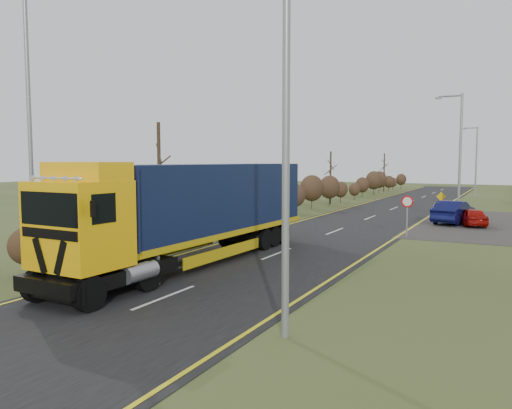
{
  "coord_description": "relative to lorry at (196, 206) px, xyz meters",
  "views": [
    {
      "loc": [
        9.27,
        -15.85,
        4.14
      ],
      "look_at": [
        -0.6,
        3.13,
        2.27
      ],
      "focal_mm": 35.0,
      "sensor_mm": 36.0,
      "label": 1
    }
  ],
  "objects": [
    {
      "name": "ground",
      "position": [
        1.99,
        -0.61,
        -2.33
      ],
      "size": [
        160.0,
        160.0,
        0.0
      ],
      "primitive_type": "plane",
      "color": "#3B461E",
      "rests_on": "ground"
    },
    {
      "name": "road",
      "position": [
        1.99,
        9.39,
        -2.32
      ],
      "size": [
        8.0,
        120.0,
        0.02
      ],
      "primitive_type": "cube",
      "color": "black",
      "rests_on": "ground"
    },
    {
      "name": "layby",
      "position": [
        8.49,
        19.39,
        -2.32
      ],
      "size": [
        6.0,
        18.0,
        0.02
      ],
      "primitive_type": "cube",
      "color": "#2D2A28",
      "rests_on": "ground"
    },
    {
      "name": "lane_markings",
      "position": [
        1.99,
        9.09,
        -2.3
      ],
      "size": [
        7.52,
        116.0,
        0.01
      ],
      "color": "yellow",
      "rests_on": "road"
    },
    {
      "name": "hedgerow",
      "position": [
        -4.01,
        7.29,
        -0.71
      ],
      "size": [
        2.24,
        102.04,
        6.05
      ],
      "color": "#332316",
      "rests_on": "ground"
    },
    {
      "name": "lorry",
      "position": [
        0.0,
        0.0,
        0.0
      ],
      "size": [
        2.88,
        14.81,
        4.11
      ],
      "rotation": [
        0.0,
        0.0,
        -0.03
      ],
      "color": "black",
      "rests_on": "ground"
    },
    {
      "name": "car_red_hatchback",
      "position": [
        8.89,
        17.95,
        -1.75
      ],
      "size": [
        2.39,
        3.66,
        1.16
      ],
      "primitive_type": "imported",
      "rotation": [
        0.0,
        0.0,
        3.47
      ],
      "color": "#9B0D07",
      "rests_on": "ground"
    },
    {
      "name": "car_blue_sedan",
      "position": [
        7.73,
        18.76,
        -1.58
      ],
      "size": [
        2.47,
        4.77,
        1.5
      ],
      "primitive_type": "imported",
      "rotation": [
        0.0,
        0.0,
        2.94
      ],
      "color": "#0A0E3C",
      "rests_on": "ground"
    },
    {
      "name": "streetlight_near",
      "position": [
        6.46,
        -5.99,
        2.91
      ],
      "size": [
        2.01,
        0.19,
        9.49
      ],
      "color": "gray",
      "rests_on": "ground"
    },
    {
      "name": "streetlight_mid",
      "position": [
        7.68,
        21.04,
        2.5
      ],
      "size": [
        1.87,
        0.18,
        8.79
      ],
      "color": "gray",
      "rests_on": "ground"
    },
    {
      "name": "streetlight_far",
      "position": [
        7.24,
        44.41,
        2.02
      ],
      "size": [
        1.7,
        0.18,
        7.94
      ],
      "color": "gray",
      "rests_on": "ground"
    },
    {
      "name": "left_pole",
      "position": [
        -4.74,
        -3.83,
        2.65
      ],
      "size": [
        0.16,
        0.16,
        9.96
      ],
      "primitive_type": "cylinder",
      "color": "gray",
      "rests_on": "ground"
    },
    {
      "name": "speed_sign",
      "position": [
        6.19,
        10.84,
        -0.73
      ],
      "size": [
        0.63,
        0.1,
        2.29
      ],
      "color": "gray",
      "rests_on": "ground"
    },
    {
      "name": "warning_board",
      "position": [
        6.37,
        23.1,
        -1.23
      ],
      "size": [
        0.69,
        0.11,
        1.82
      ],
      "color": "gray",
      "rests_on": "ground"
    }
  ]
}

